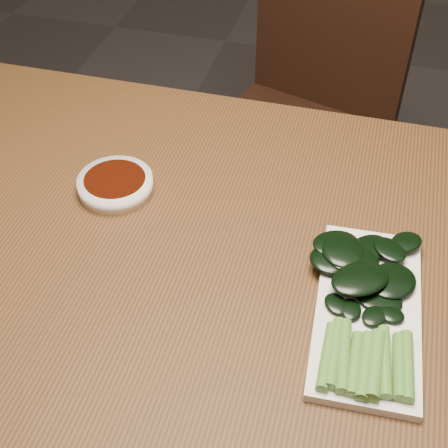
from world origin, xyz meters
TOP-DOWN VIEW (x-y plane):
  - table at (0.00, 0.00)m, footprint 1.40×0.80m
  - chair_far at (-0.01, 0.79)m, footprint 0.53×0.53m
  - sauce_bowl at (-0.22, 0.08)m, footprint 0.12×0.12m
  - serving_plate at (0.19, -0.06)m, footprint 0.15×0.30m
  - gai_lan at (0.18, -0.05)m, footprint 0.17×0.30m

SIDE VIEW (x-z plane):
  - chair_far at x=-0.01m, z-range 0.04..0.93m
  - table at x=0.00m, z-range 0.30..1.05m
  - serving_plate at x=0.19m, z-range 0.75..0.76m
  - sauce_bowl at x=-0.22m, z-range 0.75..0.78m
  - gai_lan at x=0.18m, z-range 0.76..0.79m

